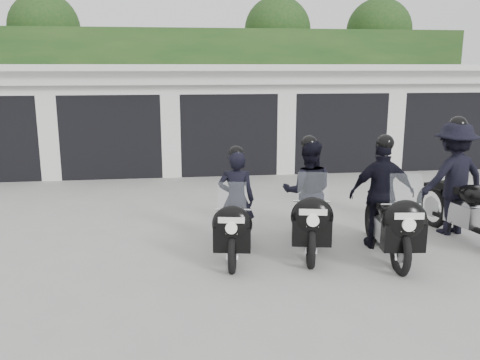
{
  "coord_description": "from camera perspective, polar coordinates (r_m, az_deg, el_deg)",
  "views": [
    {
      "loc": [
        -1.46,
        -7.98,
        2.92
      ],
      "look_at": [
        -0.39,
        0.26,
        1.05
      ],
      "focal_mm": 38.0,
      "sensor_mm": 36.0,
      "label": 1
    }
  ],
  "objects": [
    {
      "name": "ground",
      "position": [
        8.62,
        2.8,
        -7.13
      ],
      "size": [
        80.0,
        80.0,
        0.0
      ],
      "primitive_type": "plane",
      "color": "gray",
      "rests_on": "ground"
    },
    {
      "name": "garage_block",
      "position": [
        16.18,
        -2.23,
        7.37
      ],
      "size": [
        16.4,
        6.8,
        2.96
      ],
      "color": "silver",
      "rests_on": "ground"
    },
    {
      "name": "background_vegetation",
      "position": [
        20.98,
        -2.47,
        12.27
      ],
      "size": [
        20.0,
        3.9,
        5.8
      ],
      "color": "#173914",
      "rests_on": "ground"
    },
    {
      "name": "police_bike_a",
      "position": [
        7.96,
        -0.54,
        -3.58
      ],
      "size": [
        0.82,
        1.99,
        1.75
      ],
      "rotation": [
        0.0,
        0.0,
        -0.18
      ],
      "color": "black",
      "rests_on": "ground"
    },
    {
      "name": "police_bike_b",
      "position": [
        8.35,
        7.68,
        -2.21
      ],
      "size": [
        1.04,
        2.14,
        1.88
      ],
      "rotation": [
        0.0,
        0.0,
        -0.2
      ],
      "color": "black",
      "rests_on": "ground"
    },
    {
      "name": "police_bike_c",
      "position": [
        8.36,
        15.97,
        -2.4
      ],
      "size": [
        1.11,
        2.21,
        1.93
      ],
      "rotation": [
        0.0,
        0.0,
        -0.11
      ],
      "color": "black",
      "rests_on": "ground"
    },
    {
      "name": "police_bike_d",
      "position": [
        9.53,
        23.52,
        -0.53
      ],
      "size": [
        1.39,
        2.45,
        2.15
      ],
      "rotation": [
        0.0,
        0.0,
        0.19
      ],
      "color": "black",
      "rests_on": "ground"
    }
  ]
}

